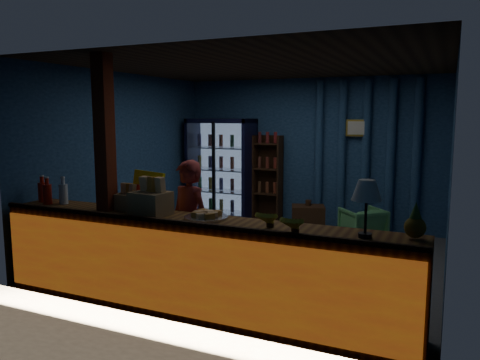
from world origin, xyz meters
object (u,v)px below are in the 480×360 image
at_px(green_chair, 363,225).
at_px(shopkeeper, 189,226).
at_px(pastry_tray, 206,216).
at_px(table_lamp, 367,193).

bearing_deg(green_chair, shopkeeper, 23.24).
distance_m(shopkeeper, green_chair, 3.23).
bearing_deg(pastry_tray, table_lamp, -3.35).
height_order(shopkeeper, pastry_tray, shopkeeper).
relative_size(shopkeeper, pastry_tray, 3.35).
distance_m(shopkeeper, pastry_tray, 0.66).
bearing_deg(pastry_tray, shopkeeper, 137.19).
xyz_separation_m(green_chair, table_lamp, (0.56, -3.36, 1.06)).
xyz_separation_m(shopkeeper, table_lamp, (2.00, -0.51, 0.59)).
xyz_separation_m(pastry_tray, table_lamp, (1.55, -0.09, 0.36)).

